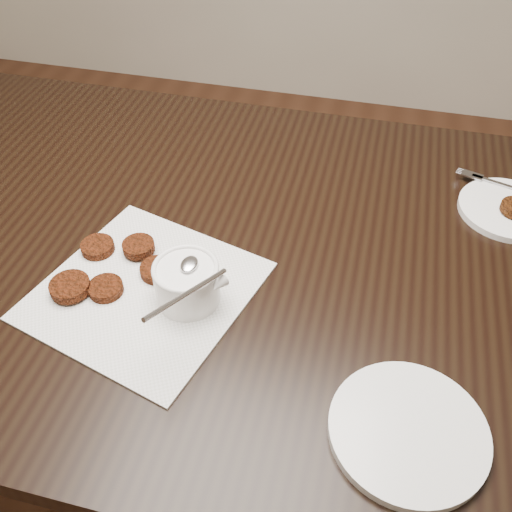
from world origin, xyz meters
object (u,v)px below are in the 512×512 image
at_px(plate_with_patty, 509,207).
at_px(plate_empty, 408,431).
at_px(sauce_ramekin, 185,267).
at_px(table, 226,363).
at_px(napkin, 145,290).

xyz_separation_m(plate_with_patty, plate_empty, (-0.16, -0.51, -0.01)).
height_order(sauce_ramekin, plate_empty, sauce_ramekin).
relative_size(table, plate_with_patty, 8.28).
distance_m(napkin, sauce_ramekin, 0.10).
height_order(napkin, plate_with_patty, plate_with_patty).
distance_m(table, plate_empty, 0.60).
bearing_deg(sauce_ramekin, plate_empty, -23.51).
distance_m(sauce_ramekin, plate_empty, 0.39).
xyz_separation_m(table, plate_empty, (0.35, -0.30, 0.38)).
bearing_deg(plate_with_patty, napkin, -149.00).
distance_m(table, plate_with_patty, 0.67).
relative_size(sauce_ramekin, plate_with_patty, 0.77).
bearing_deg(napkin, plate_with_patty, 31.00).
bearing_deg(sauce_ramekin, plate_with_patty, 34.51).
height_order(sauce_ramekin, plate_with_patty, sauce_ramekin).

